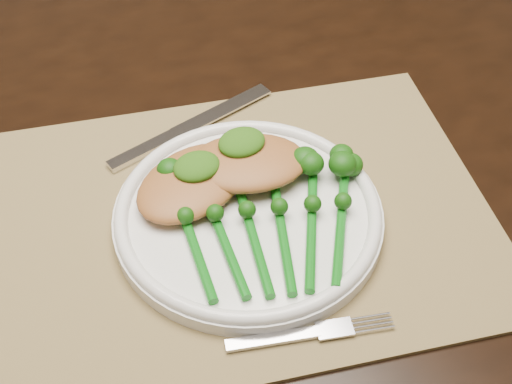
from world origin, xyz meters
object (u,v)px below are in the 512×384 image
chicken_fillet_left (192,182)px  broccolini_bundle (267,232)px  placemat (240,218)px  dining_table (212,316)px  dinner_plate (248,214)px

chicken_fillet_left → broccolini_bundle: (0.04, -0.09, -0.01)m
placemat → dining_table: bearing=98.2°
placemat → dinner_plate: size_ratio=1.88×
dining_table → chicken_fillet_left: 0.42m
placemat → chicken_fillet_left: size_ratio=3.95×
dining_table → dinner_plate: size_ratio=6.43×
dining_table → dinner_plate: dinner_plate is taller
chicken_fillet_left → dining_table: bearing=43.4°
placemat → dinner_plate: dinner_plate is taller
placemat → chicken_fillet_left: chicken_fillet_left is taller
placemat → broccolini_bundle: broccolini_bundle is taller
dining_table → dinner_plate: bearing=-87.6°
chicken_fillet_left → broccolini_bundle: 0.09m
dining_table → placemat: (-0.02, -0.14, 0.38)m
dinner_plate → chicken_fillet_left: chicken_fillet_left is taller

